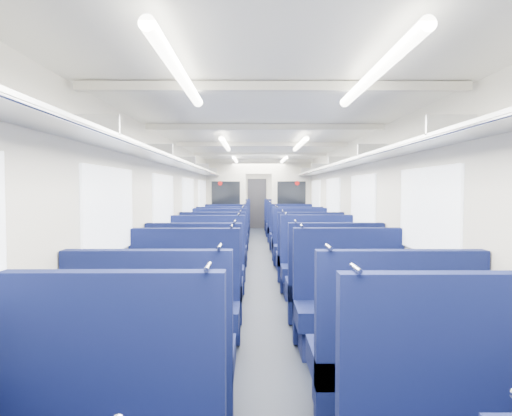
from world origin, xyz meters
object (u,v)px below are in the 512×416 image
object	(u,v)px
seat_6	(183,313)
seat_18	(226,237)
seat_19	(291,237)
seat_20	(230,230)
end_door	(257,203)
seat_7	(351,312)
seat_26	(235,221)
seat_27	(279,221)
seat_16	(222,244)
seat_13	(309,259)
seat_24	(234,223)
seat_9	(333,290)
seat_15	(301,249)
seat_11	(318,271)
seat_17	(297,243)
seat_10	(206,272)
seat_14	(219,250)
seat_22	(232,227)
bulkhead	(259,203)
seat_8	(196,291)
seat_21	(286,230)
seat_4	(154,365)
seat_23	(283,226)
seat_5	(392,365)
seat_12	(214,259)
seat_25	(281,224)

from	to	relation	value
seat_6	seat_18	size ratio (longest dim) A/B	1.00
seat_19	seat_20	size ratio (longest dim) A/B	1.00
end_door	seat_7	xyz separation A→B (m)	(0.83, -13.65, -0.62)
seat_26	seat_27	size ratio (longest dim) A/B	1.00
seat_16	seat_20	world-z (taller)	same
seat_13	seat_24	bearing A→B (deg)	101.82
seat_9	seat_24	bearing A→B (deg)	99.20
seat_24	seat_15	bearing A→B (deg)	-75.94
seat_11	seat_17	size ratio (longest dim) A/B	1.00
seat_10	seat_16	size ratio (longest dim) A/B	1.00
seat_6	seat_18	bearing A→B (deg)	90.00
seat_11	seat_13	size ratio (longest dim) A/B	1.00
seat_18	seat_27	size ratio (longest dim) A/B	1.00
seat_6	seat_14	world-z (taller)	same
seat_17	seat_22	world-z (taller)	same
end_door	seat_10	bearing A→B (deg)	-94.12
seat_26	seat_13	bearing A→B (deg)	-79.67
seat_26	bulkhead	bearing A→B (deg)	-80.36
seat_7	seat_8	distance (m)	1.91
seat_20	seat_21	distance (m)	1.67
seat_16	seat_21	distance (m)	3.73
seat_4	seat_7	world-z (taller)	same
seat_20	seat_23	xyz separation A→B (m)	(1.66, 1.28, 0.00)
end_door	seat_24	world-z (taller)	end_door
seat_6	seat_16	bearing A→B (deg)	90.00
seat_7	seat_19	world-z (taller)	same
seat_10	seat_16	distance (m)	3.39
seat_18	seat_21	world-z (taller)	same
bulkhead	seat_11	xyz separation A→B (m)	(0.83, -5.30, -0.85)
seat_9	seat_27	xyz separation A→B (m)	(0.00, 11.20, 0.00)
seat_4	seat_19	size ratio (longest dim) A/B	1.00
seat_7	seat_22	bearing A→B (deg)	99.49
seat_4	seat_5	xyz separation A→B (m)	(1.66, -0.02, 0.00)
seat_16	seat_19	xyz separation A→B (m)	(1.66, 1.39, 0.00)
seat_5	seat_11	size ratio (longest dim) A/B	1.00
seat_8	seat_23	size ratio (longest dim) A/B	1.00
bulkhead	seat_5	world-z (taller)	bulkhead
seat_18	seat_20	bearing A→B (deg)	90.00
seat_15	seat_21	xyz separation A→B (m)	(0.00, 4.26, 0.00)
end_door	seat_19	bearing A→B (deg)	-82.98
seat_8	seat_27	bearing A→B (deg)	81.59
seat_9	seat_11	bearing A→B (deg)	90.00
seat_23	seat_21	bearing A→B (deg)	-90.00
end_door	seat_20	xyz separation A→B (m)	(-0.83, -4.93, -0.62)
seat_7	seat_12	world-z (taller)	same
seat_12	seat_25	world-z (taller)	same
seat_9	seat_16	xyz separation A→B (m)	(-1.66, 4.54, 0.00)
end_door	seat_9	size ratio (longest dim) A/B	1.61
seat_8	seat_27	world-z (taller)	same
seat_4	seat_11	world-z (taller)	same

